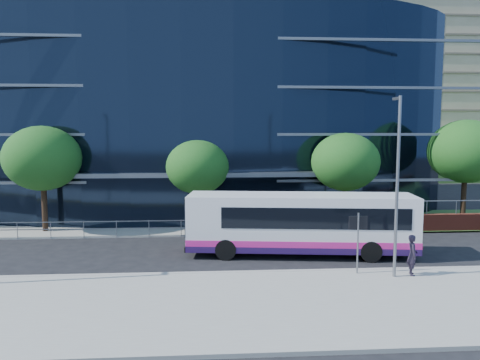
{
  "coord_description": "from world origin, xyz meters",
  "views": [
    {
      "loc": [
        -2.27,
        -22.04,
        6.64
      ],
      "look_at": [
        -0.23,
        8.0,
        3.47
      ],
      "focal_mm": 35.0,
      "sensor_mm": 36.0,
      "label": 1
    }
  ],
  "objects": [
    {
      "name": "streetlight_east",
      "position": [
        6.0,
        -2.17,
        4.44
      ],
      "size": [
        0.15,
        0.77,
        8.0
      ],
      "color": "slate",
      "rests_on": "pavement_near"
    },
    {
      "name": "far_forecourt",
      "position": [
        -6.0,
        11.0,
        0.05
      ],
      "size": [
        50.0,
        8.0,
        0.1
      ],
      "primitive_type": "cube",
      "color": "gray",
      "rests_on": "ground"
    },
    {
      "name": "guard_railings",
      "position": [
        -8.0,
        7.0,
        0.82
      ],
      "size": [
        24.0,
        0.05,
        1.1
      ],
      "color": "slate",
      "rests_on": "ground"
    },
    {
      "name": "pedestrian",
      "position": [
        6.89,
        -2.02,
        1.07
      ],
      "size": [
        0.57,
        0.75,
        1.84
      ],
      "primitive_type": "imported",
      "rotation": [
        0.0,
        0.0,
        1.36
      ],
      "color": "black",
      "rests_on": "pavement_near"
    },
    {
      "name": "city_bus",
      "position": [
        2.74,
        2.28,
        1.73
      ],
      "size": [
        12.29,
        4.21,
        3.26
      ],
      "rotation": [
        0.0,
        0.0,
        -0.12
      ],
      "color": "silver",
      "rests_on": "ground"
    },
    {
      "name": "yellow_line_outer",
      "position": [
        0.0,
        -0.8,
        0.01
      ],
      "size": [
        80.0,
        0.08,
        0.01
      ],
      "primitive_type": "cube",
      "color": "gold",
      "rests_on": "ground"
    },
    {
      "name": "tree_dist_e",
      "position": [
        24.0,
        40.0,
        4.54
      ],
      "size": [
        4.62,
        4.62,
        6.51
      ],
      "color": "black",
      "rests_on": "ground"
    },
    {
      "name": "apartment_block",
      "position": [
        32.0,
        57.21,
        11.11
      ],
      "size": [
        60.0,
        42.0,
        30.0
      ],
      "color": "#2D511E",
      "rests_on": "ground"
    },
    {
      "name": "tree_far_b",
      "position": [
        -3.0,
        9.5,
        4.21
      ],
      "size": [
        4.29,
        4.29,
        6.05
      ],
      "color": "black",
      "rests_on": "ground"
    },
    {
      "name": "ground",
      "position": [
        0.0,
        0.0,
        0.0
      ],
      "size": [
        200.0,
        200.0,
        0.0
      ],
      "primitive_type": "plane",
      "color": "black",
      "rests_on": "ground"
    },
    {
      "name": "street_sign",
      "position": [
        4.5,
        -1.59,
        2.15
      ],
      "size": [
        0.85,
        0.09,
        2.8
      ],
      "color": "slate",
      "rests_on": "pavement_near"
    },
    {
      "name": "yellow_line_inner",
      "position": [
        0.0,
        -0.65,
        0.01
      ],
      "size": [
        80.0,
        0.08,
        0.01
      ],
      "primitive_type": "cube",
      "color": "gold",
      "rests_on": "ground"
    },
    {
      "name": "tree_far_d",
      "position": [
        16.0,
        10.0,
        5.19
      ],
      "size": [
        5.28,
        5.28,
        7.44
      ],
      "color": "black",
      "rests_on": "ground"
    },
    {
      "name": "kerb",
      "position": [
        0.0,
        -1.0,
        0.08
      ],
      "size": [
        80.0,
        0.25,
        0.16
      ],
      "primitive_type": "cube",
      "color": "gray",
      "rests_on": "ground"
    },
    {
      "name": "tree_far_c",
      "position": [
        7.0,
        9.0,
        4.54
      ],
      "size": [
        4.62,
        4.62,
        6.51
      ],
      "color": "black",
      "rests_on": "ground"
    },
    {
      "name": "pavement_near",
      "position": [
        0.0,
        -5.0,
        0.07
      ],
      "size": [
        80.0,
        8.0,
        0.15
      ],
      "primitive_type": "cube",
      "color": "gray",
      "rests_on": "ground"
    },
    {
      "name": "glass_office",
      "position": [
        -4.0,
        20.85,
        8.0
      ],
      "size": [
        44.0,
        23.1,
        16.0
      ],
      "color": "black",
      "rests_on": "ground"
    },
    {
      "name": "tree_far_a",
      "position": [
        -13.0,
        9.0,
        4.86
      ],
      "size": [
        4.95,
        4.95,
        6.98
      ],
      "color": "black",
      "rests_on": "ground"
    }
  ]
}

